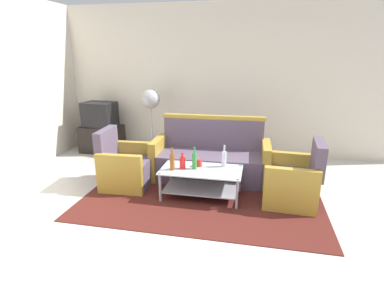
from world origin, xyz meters
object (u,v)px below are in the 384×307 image
Objects in this scene: bottle_green at (194,161)px; television at (100,114)px; coffee_table at (201,179)px; pedestal_fan at (151,103)px; cup at (199,163)px; armchair_left at (126,167)px; tv_stand at (102,139)px; bottle_red at (182,163)px; bottle_clear at (224,159)px; couch at (211,159)px; armchair_right at (293,182)px; bottle_brown at (172,162)px.

television is (-2.25, 1.66, 0.23)m from bottle_green.
coffee_table is 2.27m from pedestal_fan.
pedestal_fan is at bearing -172.21° from television.
cup is 2.78m from television.
television is (-1.16, 1.49, 0.47)m from armchair_left.
tv_stand is (-1.16, 1.49, -0.03)m from armchair_left.
bottle_green is 0.17m from bottle_red.
tv_stand is (-2.63, 1.49, -0.27)m from bottle_clear.
armchair_left is 1.06× the size of tv_stand.
couch is 1.80m from pedestal_fan.
tv_stand is at bearing 145.94° from cup.
couch is at bearing 116.46° from bottle_clear.
bottle_clear is 3.04m from tv_stand.
bottle_clear is at bearing 115.01° from couch.
television reaches higher than tv_stand.
television is at bearing 150.44° from bottle_clear.
bottle_red is at bearing 98.64° from armchair_right.
coffee_table is at bearing 86.61° from couch.
cup is at bearing 68.80° from bottle_green.
television is (-2.34, 1.66, 0.49)m from coffee_table.
pedestal_fan is (-0.10, 1.54, 0.73)m from armchair_left.
bottle_brown is (-0.40, -0.80, 0.21)m from couch.
bottle_red is at bearing -170.14° from bottle_green.
television is at bearing 143.50° from bottle_green.
bottle_red is at bearing 74.77° from armchair_left.
bottle_green reaches higher than cup.
bottle_clear reaches higher than bottle_red.
armchair_right reaches higher than bottle_clear.
pedestal_fan reaches higher than television.
armchair_left is 2.73× the size of bottle_green.
armchair_left is at bearing 176.83° from cup.
armchair_left is at bearing -52.08° from tv_stand.
bottle_green is 3.11× the size of cup.
tv_stand is at bearing 150.49° from bottle_clear.
tv_stand reaches higher than coffee_table.
tv_stand is (-2.09, 1.69, -0.24)m from bottle_red.
bottle_brown is 2.65m from television.
armchair_right is 0.96m from bottle_clear.
couch is 0.80m from bottle_red.
bottle_red is 0.25m from cup.
armchair_right is 0.77× the size of coffee_table.
pedestal_fan is (-2.51, 1.60, 0.73)m from armchair_right.
bottle_green is at bearing 78.99° from couch.
coffee_table is (-0.02, -0.70, -0.04)m from couch.
television is (-3.56, 1.56, 0.47)m from armchair_right.
couch is 2.56m from tv_stand.
armchair_left is at bearing 179.90° from bottle_clear.
armchair_left is 1.00× the size of armchair_right.
armchair_left is 1.49m from bottle_clear.
pedestal_fan is at bearing -38.98° from couch.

